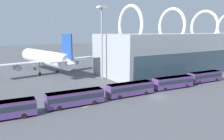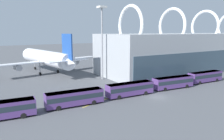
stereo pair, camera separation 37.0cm
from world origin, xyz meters
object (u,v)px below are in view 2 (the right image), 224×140
airliner_at_gate_far (47,58)px  shuttle_bus_3 (173,82)px  airliner_parked_remote (147,52)px  shuttle_bus_4 (205,76)px  shuttle_bus_1 (75,97)px  floodlight_mast (102,30)px  shuttle_bus_2 (130,88)px

airliner_at_gate_far → shuttle_bus_3: airliner_at_gate_far is taller
airliner_at_gate_far → airliner_parked_remote: airliner_at_gate_far is taller
airliner_parked_remote → shuttle_bus_4: bearing=-121.9°
airliner_parked_remote → shuttle_bus_3: 50.51m
airliner_at_gate_far → shuttle_bus_1: 38.38m
airliner_parked_remote → shuttle_bus_1: (-54.66, -42.21, -3.36)m
shuttle_bus_1 → shuttle_bus_4: (41.93, -0.20, 0.00)m
airliner_at_gate_far → airliner_parked_remote: (50.22, 4.28, -0.48)m
floodlight_mast → airliner_at_gate_far: bearing=123.9°
shuttle_bus_2 → airliner_parked_remote: bearing=48.8°
shuttle_bus_3 → floodlight_mast: size_ratio=0.54×
shuttle_bus_1 → shuttle_bus_3: same height
airliner_at_gate_far → shuttle_bus_1: (-4.44, -37.93, -3.84)m
airliner_parked_remote → shuttle_bus_2: bearing=-149.1°
shuttle_bus_4 → floodlight_mast: floodlight_mast is taller
airliner_at_gate_far → shuttle_bus_2: (9.54, -38.02, -3.84)m
airliner_at_gate_far → shuttle_bus_2: 39.39m
shuttle_bus_3 → shuttle_bus_4: same height
airliner_parked_remote → floodlight_mast: floodlight_mast is taller
airliner_at_gate_far → shuttle_bus_1: airliner_at_gate_far is taller
shuttle_bus_1 → floodlight_mast: 29.13m
shuttle_bus_1 → shuttle_bus_3: bearing=2.3°
airliner_at_gate_far → shuttle_bus_4: size_ratio=3.19×
airliner_parked_remote → shuttle_bus_4: size_ratio=3.16×
airliner_parked_remote → shuttle_bus_3: airliner_parked_remote is taller
shuttle_bus_1 → floodlight_mast: bearing=52.1°
shuttle_bus_1 → shuttle_bus_4: size_ratio=1.00×
airliner_at_gate_far → airliner_parked_remote: size_ratio=1.01×
shuttle_bus_2 → shuttle_bus_3: (13.98, -0.44, 0.00)m
shuttle_bus_1 → shuttle_bus_2: (13.98, -0.09, 0.00)m
airliner_parked_remote → airliner_at_gate_far: bearing=169.7°
floodlight_mast → shuttle_bus_4: bearing=-38.0°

